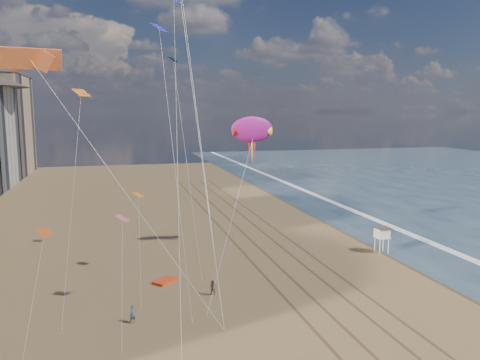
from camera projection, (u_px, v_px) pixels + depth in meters
name	position (u px, v px, depth m)	size (l,w,h in m)	color
wet_sand	(358.00, 224.00, 69.60)	(260.00, 260.00, 0.00)	#42301E
foam	(383.00, 223.00, 70.67)	(260.00, 260.00, 0.00)	white
tracks	(275.00, 252.00, 55.86)	(7.68, 120.00, 0.01)	brown
lifeguard_stand	(382.00, 233.00, 55.47)	(1.70, 1.70, 3.07)	white
grounded_kite	(165.00, 281.00, 45.99)	(2.27, 1.45, 0.26)	#F23D14
show_kite	(252.00, 130.00, 55.85)	(6.97, 9.47, 24.12)	#A5198A
kite_flyer_a	(133.00, 314.00, 37.01)	(0.55, 0.36, 1.50)	slate
kite_flyer_b	(213.00, 288.00, 42.56)	(0.72, 0.56, 1.47)	#92574A
small_kites	(130.00, 99.00, 41.97)	(13.53, 16.11, 18.93)	orange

